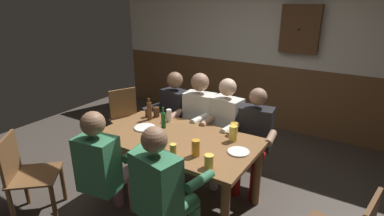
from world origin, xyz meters
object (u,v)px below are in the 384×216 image
Objects in this scene: pint_glass_0 at (209,161)px; pint_glass_2 at (169,115)px; dining_table at (177,147)px; person_0 at (171,114)px; person_3 at (254,135)px; wall_dart_cabinet at (300,29)px; person_4 at (104,165)px; plate_0 at (238,152)px; chair_empty_near_right at (127,118)px; person_1 at (197,118)px; pint_glass_5 at (148,113)px; pint_glass_3 at (173,151)px; person_5 at (163,188)px; table_candle at (152,143)px; bottle_0 at (163,120)px; pint_glass_7 at (156,112)px; pint_glass_6 at (233,133)px; person_2 at (222,126)px; pint_glass_1 at (196,148)px; chair_empty_far_end at (26,174)px; bottle_1 at (149,111)px; plate_1 at (145,128)px; pint_glass_4 at (234,129)px.

pint_glass_2 reaches higher than pint_glass_0.
person_0 is (-0.58, 0.68, 0.02)m from dining_table.
person_3 is 2.01m from wall_dart_cabinet.
person_4 reaches higher than plate_0.
chair_empty_near_right is (-1.88, -0.08, -0.17)m from person_3.
dining_table is at bearing 99.88° from person_1.
pint_glass_2 is at bearing 4.49° from pint_glass_5.
person_0 is 1.33m from pint_glass_3.
person_0 is 1.66m from person_5.
table_candle is 0.55× the size of pint_glass_2.
pint_glass_3 is at bearing -96.62° from wall_dart_cabinet.
person_5 reaches higher than bottle_0.
chair_empty_near_right is at bearing 160.60° from pint_glass_7.
dining_table is 0.78m from person_5.
person_5 is 0.96m from pint_glass_6.
person_1 reaches higher than person_2.
pint_glass_5 is at bearing 153.03° from pint_glass_1.
person_0 reaches higher than chair_empty_far_end.
table_candle is at bearing -66.62° from bottle_0.
pint_glass_1 is at bearing 76.10° from chair_empty_far_end.
pint_glass_7 is (0.01, 0.12, -0.05)m from bottle_1.
pint_glass_3 is at bearing -12.53° from table_candle.
table_candle is at bearing -48.55° from bottle_1.
person_5 reaches higher than dining_table.
bottle_0 is at bearing 174.79° from plate_0.
person_0 is at bearing -122.77° from wall_dart_cabinet.
pint_glass_3 is at bearing 105.69° from person_1.
person_2 is at bearing 75.53° from dining_table.
chair_empty_near_right is 1.11m from plate_1.
dining_table is 6.29× the size of bottle_1.
chair_empty_near_right reaches higher than table_candle.
person_2 is 8.86× the size of pint_glass_3.
pint_glass_4 is (0.28, -0.30, 0.14)m from person_2.
chair_empty_far_end is 1.41m from pint_glass_5.
pint_glass_4 is (0.46, 0.38, 0.17)m from dining_table.
person_3 is 0.96× the size of person_5.
person_5 is at bearing 105.94° from person_1.
person_5 is 6.05× the size of plate_0.
wall_dart_cabinet is at bearing 65.31° from person_4.
bottle_0 is 0.35m from pint_glass_7.
chair_empty_near_right is 1.09m from pint_glass_2.
chair_empty_far_end reaches higher than plate_0.
chair_empty_near_right is 1.82m from pint_glass_4.
pint_glass_2 is (-0.89, 0.64, 0.01)m from pint_glass_0.
person_1 is at bearing 42.60° from pint_glass_5.
chair_empty_far_end is at bearing -157.42° from person_5.
table_candle is at bearing 167.47° from pint_glass_3.
dining_table is 11.35× the size of pint_glass_2.
person_5 is at bearing -91.76° from pint_glass_1.
plate_0 is at bearing 98.83° from chair_empty_near_right.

